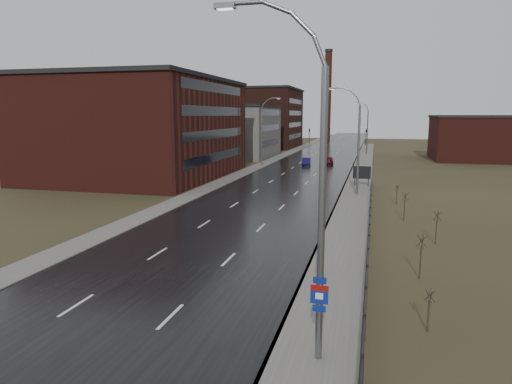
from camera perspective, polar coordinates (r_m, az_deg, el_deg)
The scene contains 25 objects.
ground at distance 18.47m, azimuth -23.07°, elevation -18.61°, with size 320.00×320.00×0.00m, color #2D2819.
road at distance 73.93m, azimuth 6.36°, elevation 2.96°, with size 14.00×300.00×0.06m, color black.
sidewalk_right at distance 48.47m, azimuth 12.20°, elevation -0.61°, with size 3.20×180.00×0.18m, color #595651.
curb_right at distance 48.55m, azimuth 10.40°, elevation -0.53°, with size 0.16×180.00×0.18m, color slate.
sidewalk_left at distance 75.51m, azimuth 0.18°, elevation 3.18°, with size 2.40×260.00×0.12m, color #595651.
warehouse_near at distance 65.70m, azimuth -14.14°, elevation 7.80°, with size 22.44×28.56×13.50m.
warehouse_mid at distance 95.09m, azimuth -2.87°, elevation 7.64°, with size 16.32×20.40×10.50m.
warehouse_far at distance 125.23m, azimuth -0.95°, elevation 9.26°, with size 26.52×24.48×15.50m.
building_right at distance 96.87m, azimuth 26.53°, elevation 6.09°, with size 18.36×16.32×8.50m.
smokestack at distance 163.68m, azimuth 8.96°, elevation 11.94°, with size 2.70×2.70×30.70m.
streetlight_main at distance 15.02m, azimuth 7.04°, elevation 0.18°, with size 3.91×0.29×12.11m.
streetlight_right_mid at distance 48.81m, azimuth 12.37°, elevation 6.25°, with size 3.36×0.28×11.35m.
streetlight_left at distance 76.91m, azimuth 0.92°, elevation 7.62°, with size 3.36×0.28×11.35m.
streetlight_right_far at distance 102.76m, azimuth 13.60°, elevation 7.85°, with size 3.36×0.28×11.35m.
guardrail at distance 31.98m, azimuth 13.98°, elevation -4.79°, with size 0.10×53.05×1.10m.
shrub_b at distance 19.79m, azimuth 20.79°, elevation -13.54°, with size 0.43×0.45×1.76m.
shrub_c at distance 25.44m, azimuth 19.90°, elevation -7.47°, with size 0.57×0.60×2.41m.
shrub_d at distance 32.62m, azimuth 21.63°, elevation -4.02°, with size 0.54×0.57×2.26m.
shrub_e at distance 38.74m, azimuth 18.07°, elevation -1.64°, with size 0.57×0.60×2.39m.
shrub_f at distance 45.70m, azimuth 17.19°, elevation -0.22°, with size 0.47×0.49×1.96m.
billboard at distance 55.38m, azimuth 13.10°, elevation 2.31°, with size 2.06×0.17×2.55m.
traffic_light_left at distance 134.03m, azimuth 6.69°, elevation 7.87°, with size 0.58×2.73×5.30m.
traffic_light_right at distance 132.78m, azimuth 13.61°, elevation 7.65°, with size 0.58×2.73×5.30m.
car_near at distance 77.99m, azimuth 6.32°, elevation 3.76°, with size 1.37×3.92×1.29m, color #110E48.
car_far at distance 80.54m, azimuth 9.05°, elevation 3.93°, with size 1.67×4.14×1.41m, color #530D19.
Camera 1 is at (10.38, -12.71, 8.50)m, focal length 32.00 mm.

